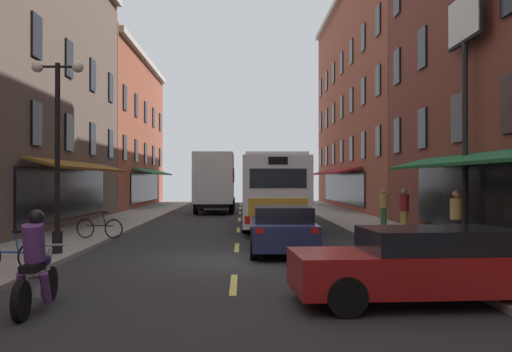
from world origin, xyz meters
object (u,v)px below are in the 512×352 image
object	(u,v)px
sedan_mid	(222,197)
street_lamp_twin	(57,147)
bicycle_mid	(100,228)
pedestrian_far	(456,218)
box_truck	(215,182)
sedan_far	(430,265)
pedestrian_mid	(404,210)
transit_bus	(272,190)
pedestrian_near	(384,207)
sedan_near	(282,229)
bicycle_near	(9,255)
motorcycle_rider	(36,268)
billboard_sign	(465,54)

from	to	relation	value
sedan_mid	street_lamp_twin	xyz separation A→B (m)	(-3.35, -33.09, 2.32)
bicycle_mid	pedestrian_far	world-z (taller)	pedestrian_far
box_truck	sedan_far	world-z (taller)	box_truck
sedan_mid	pedestrian_mid	bearing A→B (deg)	-73.74
transit_bus	pedestrian_far	size ratio (longest dim) A/B	6.69
sedan_mid	pedestrian_mid	distance (m)	28.12
box_truck	pedestrian_near	distance (m)	15.09
sedan_near	bicycle_near	bearing A→B (deg)	-145.46
transit_bus	sedan_far	bearing A→B (deg)	-83.49
sedan_far	street_lamp_twin	bearing A→B (deg)	143.90
transit_bus	sedan_near	world-z (taller)	transit_bus
sedan_mid	motorcycle_rider	size ratio (longest dim) A/B	2.27
sedan_mid	bicycle_mid	bearing A→B (deg)	-96.28
box_truck	motorcycle_rider	bearing A→B (deg)	-93.15
box_truck	pedestrian_far	world-z (taller)	box_truck
motorcycle_rider	pedestrian_near	bearing A→B (deg)	58.86
transit_bus	street_lamp_twin	distance (m)	12.43
box_truck	sedan_near	bearing A→B (deg)	-81.97
box_truck	bicycle_mid	world-z (taller)	box_truck
bicycle_near	pedestrian_far	xyz separation A→B (m)	(11.46, 4.50, 0.51)
street_lamp_twin	transit_bus	bearing A→B (deg)	58.78
sedan_near	sedan_mid	xyz separation A→B (m)	(-2.88, 32.05, 0.02)
sedan_near	pedestrian_near	size ratio (longest dim) A/B	2.79
sedan_far	pedestrian_far	bearing A→B (deg)	66.63
sedan_far	pedestrian_near	size ratio (longest dim) A/B	2.98
sedan_near	bicycle_mid	size ratio (longest dim) A/B	2.64
transit_bus	sedan_near	xyz separation A→B (m)	(-0.17, -9.52, -0.97)
sedan_mid	pedestrian_mid	world-z (taller)	pedestrian_mid
bicycle_near	sedan_mid	bearing A→B (deg)	84.72
transit_bus	box_truck	size ratio (longest dim) A/B	1.46
transit_bus	sedan_mid	world-z (taller)	transit_bus
bicycle_near	street_lamp_twin	size ratio (longest dim) A/B	0.32
street_lamp_twin	box_truck	bearing A→B (deg)	81.58
transit_bus	pedestrian_near	size ratio (longest dim) A/B	7.13
motorcycle_rider	pedestrian_mid	distance (m)	15.77
billboard_sign	sedan_near	xyz separation A→B (m)	(-5.70, -0.76, -5.33)
box_truck	pedestrian_mid	bearing A→B (deg)	-63.50
bicycle_near	street_lamp_twin	distance (m)	4.14
sedan_near	pedestrian_mid	bearing A→B (deg)	45.32
box_truck	pedestrian_near	xyz separation A→B (m)	(7.94, -12.79, -1.00)
box_truck	pedestrian_mid	distance (m)	17.87
sedan_near	street_lamp_twin	size ratio (longest dim) A/B	0.84
box_truck	sedan_near	xyz separation A→B (m)	(2.97, -21.02, -1.27)
pedestrian_far	box_truck	bearing A→B (deg)	-176.53
sedan_near	pedestrian_mid	size ratio (longest dim) A/B	2.63
motorcycle_rider	bicycle_near	world-z (taller)	motorcycle_rider
billboard_sign	sedan_far	size ratio (longest dim) A/B	1.65
sedan_far	pedestrian_far	distance (m)	7.96
sedan_far	pedestrian_mid	distance (m)	12.49
bicycle_mid	transit_bus	bearing A→B (deg)	46.07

